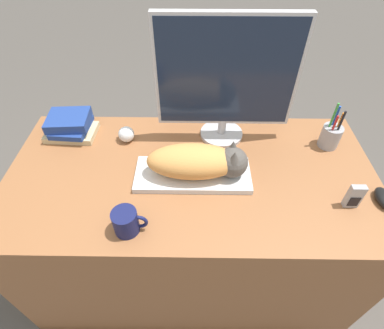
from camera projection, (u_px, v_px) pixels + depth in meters
desk at (191, 225)px, 1.46m from camera, size 1.48×0.73×0.75m
keyboard at (193, 175)px, 1.17m from camera, size 0.45×0.18×0.02m
cat at (201, 161)px, 1.12m from camera, size 0.38×0.15×0.14m
monitor at (226, 78)px, 1.16m from camera, size 0.55×0.19×0.53m
computer_mouse at (384, 198)px, 1.08m from camera, size 0.06×0.10×0.04m
coffee_mug at (126, 222)px, 0.98m from camera, size 0.12×0.08×0.09m
pen_cup at (331, 136)px, 1.27m from camera, size 0.08×0.08×0.21m
baseball at (126, 134)px, 1.31m from camera, size 0.07×0.07×0.07m
phone at (354, 197)px, 1.05m from camera, size 0.05×0.03×0.10m
book_stack at (70, 126)px, 1.34m from camera, size 0.22×0.18×0.09m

